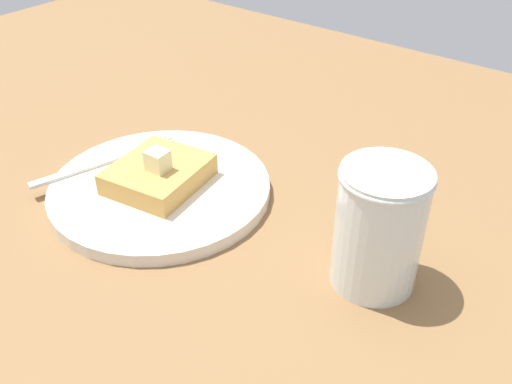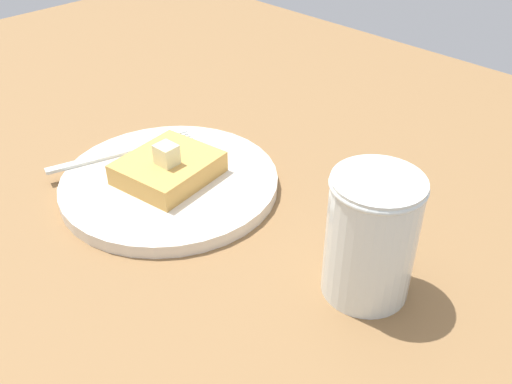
# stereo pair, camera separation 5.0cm
# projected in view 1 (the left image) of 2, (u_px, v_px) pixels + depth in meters

# --- Properties ---
(table_surface) EXTENTS (1.09, 1.09, 0.02)m
(table_surface) POSITION_uv_depth(u_px,v_px,m) (85.00, 175.00, 0.62)
(table_surface) COLOR brown
(table_surface) RESTS_ON ground
(plate) EXTENTS (0.22, 0.22, 0.01)m
(plate) POSITION_uv_depth(u_px,v_px,m) (160.00, 188.00, 0.57)
(plate) COLOR silver
(plate) RESTS_ON table_surface
(toast_slice_center) EXTENTS (0.10, 0.09, 0.02)m
(toast_slice_center) POSITION_uv_depth(u_px,v_px,m) (159.00, 174.00, 0.56)
(toast_slice_center) COLOR gold
(toast_slice_center) RESTS_ON plate
(butter_pat_primary) EXTENTS (0.02, 0.02, 0.02)m
(butter_pat_primary) POSITION_uv_depth(u_px,v_px,m) (158.00, 160.00, 0.54)
(butter_pat_primary) COLOR beige
(butter_pat_primary) RESTS_ON toast_slice_center
(fork) EXTENTS (0.16, 0.06, 0.00)m
(fork) POSITION_uv_depth(u_px,v_px,m) (115.00, 158.00, 0.60)
(fork) COLOR silver
(fork) RESTS_ON plate
(syrup_jar) EXTENTS (0.07, 0.07, 0.11)m
(syrup_jar) POSITION_uv_depth(u_px,v_px,m) (378.00, 234.00, 0.45)
(syrup_jar) COLOR #5A2A0A
(syrup_jar) RESTS_ON table_surface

